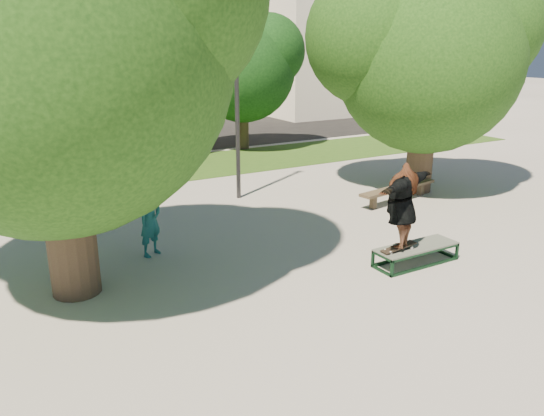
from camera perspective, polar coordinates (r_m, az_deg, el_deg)
ground at (r=10.69m, az=3.65°, el=-6.08°), size 120.00×120.00×0.00m
grass_strip at (r=19.27m, az=-9.60°, el=4.35°), size 30.00×4.00×0.02m
asphalt_strip at (r=25.12m, az=-17.06°, el=6.80°), size 40.00×8.00×0.01m
tree_left at (r=9.32m, az=-23.75°, el=17.07°), size 6.96×5.95×7.12m
tree_right at (r=16.00m, az=16.09°, el=16.12°), size 6.24×5.33×6.51m
bg_tree_mid at (r=20.70m, az=-18.41°, el=15.82°), size 5.76×4.92×6.24m
bg_tree_right at (r=22.08m, az=-3.40°, el=15.29°), size 5.04×4.31×5.43m
lamppost at (r=14.70m, az=-3.82°, el=13.00°), size 0.25×0.15×6.11m
side_building at (r=38.21m, az=8.30°, el=16.71°), size 15.00×10.00×8.00m
grind_box at (r=11.04m, az=15.20°, el=-4.84°), size 1.80×0.60×0.38m
skater_rig at (r=10.36m, az=13.79°, el=0.25°), size 2.12×1.28×1.75m
bystander at (r=11.16m, az=-12.99°, el=-1.21°), size 0.68×0.61×1.56m
bench at (r=15.16m, az=13.44°, el=2.01°), size 2.88×0.84×0.44m
car_grey at (r=23.44m, az=-21.29°, el=7.64°), size 3.47×6.04×1.59m
car_silver_b at (r=24.84m, az=-15.43°, el=8.71°), size 2.36×5.60×1.61m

